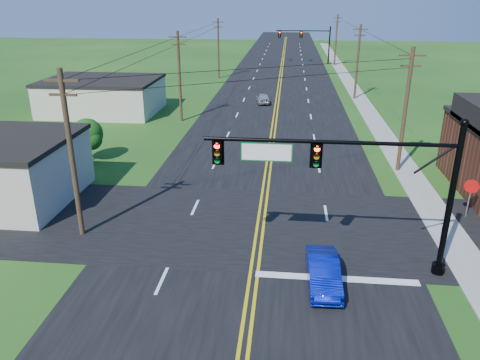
# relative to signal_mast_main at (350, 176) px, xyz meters

# --- Properties ---
(road_main) EXTENTS (16.00, 220.00, 0.04)m
(road_main) POSITION_rel_signal_mast_main_xyz_m (-4.34, 42.00, -4.73)
(road_main) COLOR black
(road_main) RESTS_ON ground
(road_cross) EXTENTS (70.00, 10.00, 0.04)m
(road_cross) POSITION_rel_signal_mast_main_xyz_m (-4.34, 4.00, -4.73)
(road_cross) COLOR black
(road_cross) RESTS_ON ground
(sidewalk) EXTENTS (2.00, 160.00, 0.08)m
(sidewalk) POSITION_rel_signal_mast_main_xyz_m (6.16, 32.00, -4.71)
(sidewalk) COLOR gray
(sidewalk) RESTS_ON ground
(signal_mast_main) EXTENTS (11.30, 0.60, 7.48)m
(signal_mast_main) POSITION_rel_signal_mast_main_xyz_m (0.00, 0.00, 0.00)
(signal_mast_main) COLOR black
(signal_mast_main) RESTS_ON ground
(signal_mast_far) EXTENTS (10.98, 0.60, 7.48)m
(signal_mast_far) POSITION_rel_signal_mast_main_xyz_m (0.10, 72.00, -0.20)
(signal_mast_far) COLOR black
(signal_mast_far) RESTS_ON ground
(cream_bldg_far) EXTENTS (12.20, 9.20, 3.70)m
(cream_bldg_far) POSITION_rel_signal_mast_main_xyz_m (-23.34, 30.00, -2.89)
(cream_bldg_far) COLOR beige
(cream_bldg_far) RESTS_ON ground
(utility_pole_left_a) EXTENTS (1.80, 0.28, 9.00)m
(utility_pole_left_a) POSITION_rel_signal_mast_main_xyz_m (-13.84, 2.00, -0.03)
(utility_pole_left_a) COLOR #342717
(utility_pole_left_a) RESTS_ON ground
(utility_pole_left_b) EXTENTS (1.80, 0.28, 9.00)m
(utility_pole_left_b) POSITION_rel_signal_mast_main_xyz_m (-13.84, 27.00, -0.03)
(utility_pole_left_b) COLOR #342717
(utility_pole_left_b) RESTS_ON ground
(utility_pole_left_c) EXTENTS (1.80, 0.28, 9.00)m
(utility_pole_left_c) POSITION_rel_signal_mast_main_xyz_m (-13.84, 54.00, -0.03)
(utility_pole_left_c) COLOR #342717
(utility_pole_left_c) RESTS_ON ground
(utility_pole_right_a) EXTENTS (1.80, 0.28, 9.00)m
(utility_pole_right_a) POSITION_rel_signal_mast_main_xyz_m (5.46, 14.00, -0.03)
(utility_pole_right_a) COLOR #342717
(utility_pole_right_a) RESTS_ON ground
(utility_pole_right_b) EXTENTS (1.80, 0.28, 9.00)m
(utility_pole_right_b) POSITION_rel_signal_mast_main_xyz_m (5.46, 40.00, -0.03)
(utility_pole_right_b) COLOR #342717
(utility_pole_right_b) RESTS_ON ground
(utility_pole_right_c) EXTENTS (1.80, 0.28, 9.00)m
(utility_pole_right_c) POSITION_rel_signal_mast_main_xyz_m (5.46, 70.00, -0.03)
(utility_pole_right_c) COLOR #342717
(utility_pole_right_c) RESTS_ON ground
(tree_right_back) EXTENTS (3.00, 3.00, 4.10)m
(tree_right_back) POSITION_rel_signal_mast_main_xyz_m (11.66, 18.00, -2.15)
(tree_right_back) COLOR #342717
(tree_right_back) RESTS_ON ground
(tree_left) EXTENTS (2.40, 2.40, 3.37)m
(tree_left) POSITION_rel_signal_mast_main_xyz_m (-18.34, 14.00, -2.59)
(tree_left) COLOR #342717
(tree_left) RESTS_ON ground
(blue_car) EXTENTS (1.51, 4.00, 1.30)m
(blue_car) POSITION_rel_signal_mast_main_xyz_m (-1.01, -1.54, -4.10)
(blue_car) COLOR #061296
(blue_car) RESTS_ON ground
(distant_car) EXTENTS (1.97, 3.76, 1.22)m
(distant_car) POSITION_rel_signal_mast_main_xyz_m (-5.87, 36.25, -4.14)
(distant_car) COLOR #AEADB2
(distant_car) RESTS_ON ground
(stop_sign) EXTENTS (0.81, 0.36, 2.42)m
(stop_sign) POSITION_rel_signal_mast_main_xyz_m (7.85, 6.35, -3.01)
(stop_sign) COLOR slate
(stop_sign) RESTS_ON ground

